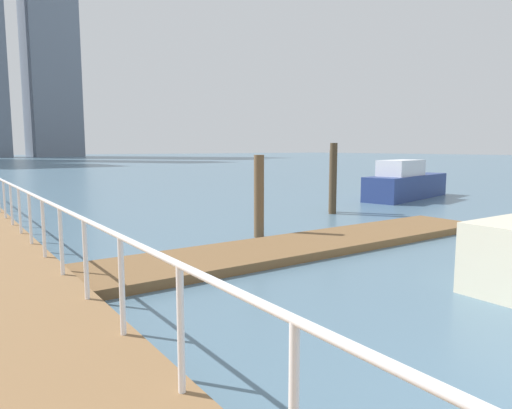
{
  "coord_description": "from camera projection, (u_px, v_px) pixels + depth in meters",
  "views": [
    {
      "loc": [
        -4.65,
        -0.2,
        2.35
      ],
      "look_at": [
        1.11,
        8.03,
        1.11
      ],
      "focal_mm": 32.1,
      "sensor_mm": 36.0,
      "label": 1
    }
  ],
  "objects": [
    {
      "name": "boardwalk_railing",
      "position": [
        36.0,
        208.0,
        8.69
      ],
      "size": [
        0.06,
        29.4,
        1.08
      ],
      "color": "white",
      "rests_on": "boardwalk"
    },
    {
      "name": "ground_plane",
      "position": [
        73.0,
        204.0,
        19.37
      ],
      "size": [
        300.0,
        300.0,
        0.0
      ],
      "primitive_type": "plane",
      "color": "slate"
    },
    {
      "name": "moored_boat_0",
      "position": [
        406.0,
        183.0,
        21.26
      ],
      "size": [
        6.06,
        2.82,
        1.8
      ],
      "color": "navy",
      "rests_on": "ground_plane"
    },
    {
      "name": "dock_piling_2",
      "position": [
        333.0,
        181.0,
        16.73
      ],
      "size": [
        0.27,
        0.27,
        2.28
      ],
      "primitive_type": "cylinder",
      "color": "brown",
      "rests_on": "ground_plane"
    },
    {
      "name": "skyline_tower_4",
      "position": [
        50.0,
        53.0,
        120.52
      ],
      "size": [
        13.41,
        11.4,
        54.46
      ],
      "primitive_type": "cube",
      "rotation": [
        0.0,
        0.0,
        0.1
      ],
      "color": "slate",
      "rests_on": "ground_plane"
    },
    {
      "name": "dock_piling_1",
      "position": [
        259.0,
        196.0,
        12.0
      ],
      "size": [
        0.27,
        0.27,
        2.17
      ],
      "primitive_type": "cylinder",
      "color": "brown",
      "rests_on": "ground_plane"
    },
    {
      "name": "floating_dock",
      "position": [
        305.0,
        245.0,
        10.7
      ],
      "size": [
        11.61,
        2.0,
        0.18
      ],
      "primitive_type": "cube",
      "color": "brown",
      "rests_on": "ground_plane"
    },
    {
      "name": "dock_piling_0",
      "position": [
        333.0,
        179.0,
        16.27
      ],
      "size": [
        0.26,
        0.26,
        2.52
      ],
      "primitive_type": "cylinder",
      "color": "#473826",
      "rests_on": "ground_plane"
    }
  ]
}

